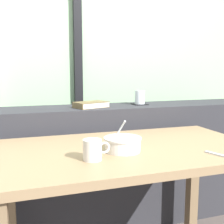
% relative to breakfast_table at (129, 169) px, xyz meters
% --- Properties ---
extents(outdoor_backdrop, '(4.80, 0.08, 2.80)m').
position_rel_breakfast_table_xyz_m(outdoor_backdrop, '(0.04, 1.33, 0.77)').
color(outdoor_backdrop, '#9EC699').
rests_on(outdoor_backdrop, ground).
extents(window_divider_post, '(0.07, 0.05, 2.60)m').
position_rel_breakfast_table_xyz_m(window_divider_post, '(0.01, 1.26, 0.67)').
color(window_divider_post, black).
rests_on(window_divider_post, ground).
extents(dark_console_ledge, '(2.80, 0.36, 0.86)m').
position_rel_breakfast_table_xyz_m(dark_console_ledge, '(0.04, 0.62, -0.20)').
color(dark_console_ledge, '#2D2D33').
rests_on(dark_console_ledge, ground).
extents(breakfast_table, '(1.23, 0.70, 0.74)m').
position_rel_breakfast_table_xyz_m(breakfast_table, '(0.00, 0.00, 0.00)').
color(breakfast_table, '#826849').
rests_on(breakfast_table, ground).
extents(coaster_square, '(0.10, 0.10, 0.00)m').
position_rel_breakfast_table_xyz_m(coaster_square, '(0.33, 0.64, 0.23)').
color(coaster_square, black).
rests_on(coaster_square, dark_console_ledge).
extents(juice_glass, '(0.07, 0.07, 0.10)m').
position_rel_breakfast_table_xyz_m(juice_glass, '(0.33, 0.64, 0.28)').
color(juice_glass, white).
rests_on(juice_glass, coaster_square).
extents(closed_book, '(0.25, 0.20, 0.04)m').
position_rel_breakfast_table_xyz_m(closed_book, '(-0.04, 0.58, 0.25)').
color(closed_book, brown).
rests_on(closed_book, dark_console_ledge).
extents(soup_bowl, '(0.17, 0.17, 0.15)m').
position_rel_breakfast_table_xyz_m(soup_bowl, '(-0.06, -0.05, 0.14)').
color(soup_bowl, silver).
rests_on(soup_bowl, breakfast_table).
extents(fork_utensil, '(0.08, 0.16, 0.01)m').
position_rel_breakfast_table_xyz_m(fork_utensil, '(0.32, -0.26, 0.11)').
color(fork_utensil, silver).
rests_on(fork_utensil, breakfast_table).
extents(ceramic_mug, '(0.11, 0.08, 0.08)m').
position_rel_breakfast_table_xyz_m(ceramic_mug, '(-0.21, -0.14, 0.15)').
color(ceramic_mug, silver).
rests_on(ceramic_mug, breakfast_table).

